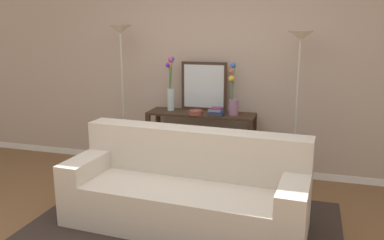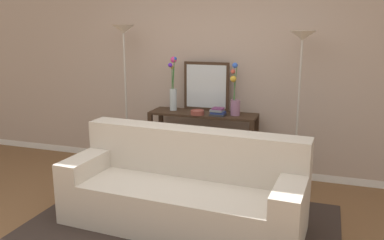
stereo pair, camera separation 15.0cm
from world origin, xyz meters
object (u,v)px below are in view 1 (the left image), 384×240
floor_lamp_left (121,58)px  vase_tall_flowers (171,89)px  book_row_under_console (177,169)px  console_table (201,133)px  vase_short_flowers (233,98)px  floor_lamp_right (299,67)px  wall_mirror (204,86)px  fruit_bowl (196,112)px  couch (186,192)px  book_stack (216,112)px

floor_lamp_left → vase_tall_flowers: floor_lamp_left is taller
book_row_under_console → console_table: bearing=0.0°
vase_short_flowers → book_row_under_console: vase_short_flowers is taller
vase_short_flowers → floor_lamp_right: bearing=-6.2°
wall_mirror → vase_short_flowers: (0.40, -0.17, -0.10)m
floor_lamp_right → fruit_bowl: bearing=-178.4°
fruit_bowl → vase_short_flowers: bearing=14.9°
vase_tall_flowers → book_row_under_console: size_ratio=1.51×
couch → vase_short_flowers: 1.43m
floor_lamp_right → book_stack: floor_lamp_right is taller
floor_lamp_left → wall_mirror: 1.07m
console_table → vase_short_flowers: vase_short_flowers is taller
console_table → fruit_bowl: (-0.03, -0.12, 0.28)m
fruit_bowl → book_stack: size_ratio=0.87×
vase_short_flowers → wall_mirror: bearing=157.1°
couch → floor_lamp_left: floor_lamp_left is taller
couch → floor_lamp_right: floor_lamp_right is taller
vase_tall_flowers → book_stack: 0.66m
floor_lamp_right → book_row_under_console: (-1.44, 0.09, -1.36)m
couch → fruit_bowl: bearing=101.8°
vase_tall_flowers → vase_short_flowers: size_ratio=1.08×
floor_lamp_left → vase_short_flowers: size_ratio=3.02×
wall_mirror → book_row_under_console: size_ratio=1.37×
floor_lamp_right → book_row_under_console: bearing=176.4°
wall_mirror → fruit_bowl: wall_mirror is taller
wall_mirror → book_row_under_console: wall_mirror is taller
floor_lamp_left → fruit_bowl: bearing=-2.0°
vase_tall_flowers → fruit_bowl: vase_tall_flowers is taller
vase_short_flowers → book_stack: (-0.18, -0.08, -0.16)m
couch → wall_mirror: size_ratio=3.78×
vase_tall_flowers → book_stack: bearing=-11.9°
fruit_bowl → wall_mirror: bearing=85.5°
vase_tall_flowers → floor_lamp_left: bearing=-168.2°
floor_lamp_left → vase_short_flowers: bearing=3.3°
console_table → vase_short_flowers: size_ratio=2.13×
vase_short_flowers → couch: bearing=-98.8°
wall_mirror → book_stack: wall_mirror is taller
book_stack → couch: bearing=-90.4°
floor_lamp_left → book_row_under_console: (0.68, 0.09, -1.41)m
floor_lamp_left → fruit_bowl: (0.96, -0.03, -0.62)m
couch → console_table: (-0.20, 1.24, 0.25)m
wall_mirror → fruit_bowl: bearing=-94.5°
floor_lamp_right → vase_tall_flowers: size_ratio=2.71×
console_table → book_row_under_console: (-0.32, -0.00, -0.51)m
floor_lamp_left → wall_mirror: floor_lamp_left is taller
wall_mirror → vase_short_flowers: vase_short_flowers is taller
couch → book_row_under_console: 1.37m
console_table → floor_lamp_right: size_ratio=0.73×
vase_short_flowers → book_row_under_console: (-0.71, 0.01, -0.96)m
console_table → floor_lamp_left: size_ratio=0.70×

